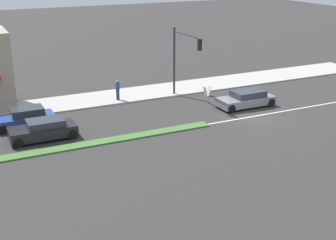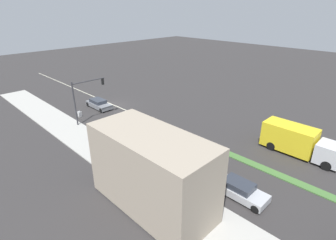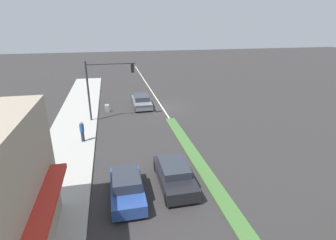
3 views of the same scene
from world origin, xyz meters
name	(u,v)px [view 2 (image 2 of 3)]	position (x,y,z in m)	size (l,w,h in m)	color
ground_plane	(210,146)	(0.00, 18.00, 0.00)	(160.00, 160.00, 0.00)	#333030
sidewalk_right	(152,184)	(9.00, 18.50, 0.06)	(4.00, 73.00, 0.12)	#B2AFA8
median_strip	(294,182)	(0.00, 27.00, 0.05)	(0.90, 46.00, 0.10)	#477538
lane_marking_center	(115,105)	(0.00, 0.00, 0.00)	(0.16, 60.00, 0.01)	beige
building_corner_store	(152,171)	(10.51, 20.35, 3.06)	(5.04, 9.69, 5.87)	tan
traffic_signal_main	(84,94)	(6.12, 2.78, 3.90)	(4.59, 0.34, 5.60)	#333338
pedestrian	(95,131)	(7.92, 7.70, 1.00)	(0.34, 0.34, 1.67)	#282D42
warning_aframe_sign	(80,114)	(6.02, 0.47, 0.43)	(0.45, 0.53, 0.84)	silver
delivery_truck	(298,141)	(-5.00, 25.17, 1.47)	(2.44, 7.50, 2.87)	silver
sedan_silver	(240,190)	(5.00, 24.57, 0.63)	(1.80, 4.30, 1.31)	#B7BABF
sedan_dark	(175,138)	(2.20, 14.84, 0.63)	(1.84, 4.22, 1.30)	black
suv_grey	(99,104)	(2.20, -0.84, 0.62)	(1.88, 4.54, 1.28)	slate
coupe_blue	(161,149)	(5.00, 15.48, 0.65)	(1.73, 3.93, 1.36)	#284793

